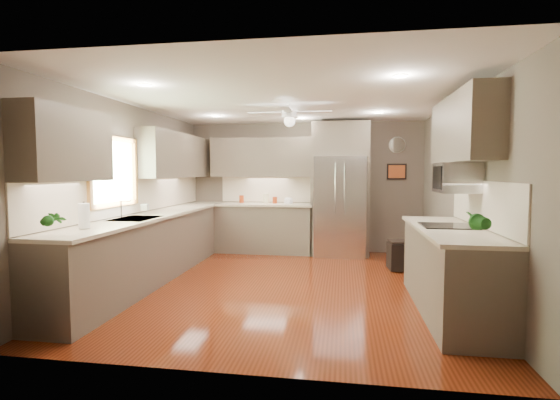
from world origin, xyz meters
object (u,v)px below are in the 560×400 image
(canister_d, at_px, (275,200))
(potted_plant_left, at_px, (50,220))
(canister_a, at_px, (242,199))
(microwave, at_px, (456,178))
(bowl, at_px, (288,202))
(paper_towel, at_px, (84,216))
(soap_bottle, at_px, (146,207))
(canister_c, at_px, (266,199))
(potted_plant_right, at_px, (476,221))
(stool, at_px, (401,255))
(refrigerator, at_px, (340,191))

(canister_d, xyz_separation_m, potted_plant_left, (-1.40, -4.29, 0.10))
(canister_a, height_order, microwave, microwave)
(bowl, xyz_separation_m, paper_towel, (-1.69, -3.71, 0.12))
(soap_bottle, xyz_separation_m, microwave, (4.09, -0.60, 0.44))
(soap_bottle, bearing_deg, paper_towel, -86.33)
(soap_bottle, distance_m, paper_towel, 1.56)
(canister_c, height_order, potted_plant_left, potted_plant_left)
(microwave, bearing_deg, potted_plant_left, -159.30)
(potted_plant_right, distance_m, bowl, 4.42)
(bowl, bearing_deg, paper_towel, -114.48)
(soap_bottle, bearing_deg, stool, 15.49)
(microwave, bearing_deg, refrigerator, 116.09)
(potted_plant_right, bearing_deg, bowl, 119.72)
(refrigerator, bearing_deg, potted_plant_right, -72.19)
(soap_bottle, xyz_separation_m, bowl, (1.79, 2.16, -0.08))
(paper_towel, bearing_deg, canister_a, 78.09)
(canister_c, distance_m, paper_towel, 3.96)
(potted_plant_left, relative_size, microwave, 0.60)
(soap_bottle, height_order, bowl, soap_bottle)
(canister_c, relative_size, microwave, 0.37)
(canister_c, height_order, paper_towel, paper_towel)
(canister_a, xyz_separation_m, refrigerator, (1.88, -0.03, 0.17))
(potted_plant_right, distance_m, stool, 2.86)
(stool, bearing_deg, refrigerator, 131.65)
(refrigerator, xyz_separation_m, stool, (0.96, -1.08, -0.95))
(canister_c, bearing_deg, refrigerator, -3.60)
(stool, bearing_deg, potted_plant_right, -84.52)
(potted_plant_left, xyz_separation_m, refrigerator, (2.64, 4.21, 0.08))
(potted_plant_left, relative_size, refrigerator, 0.13)
(microwave, bearing_deg, canister_d, 132.57)
(refrigerator, xyz_separation_m, microwave, (1.33, -2.71, 0.29))
(potted_plant_right, bearing_deg, microwave, 84.32)
(potted_plant_left, height_order, refrigerator, refrigerator)
(canister_a, xyz_separation_m, canister_c, (0.47, 0.06, 0.01))
(canister_d, height_order, bowl, canister_d)
(canister_c, height_order, refrigerator, refrigerator)
(bowl, relative_size, refrigerator, 0.08)
(potted_plant_left, xyz_separation_m, bowl, (1.66, 4.25, -0.14))
(potted_plant_right, distance_m, paper_towel, 3.88)
(canister_a, height_order, stool, canister_a)
(canister_c, xyz_separation_m, microwave, (2.74, -2.80, 0.45))
(canister_a, relative_size, potted_plant_left, 0.44)
(canister_a, bearing_deg, canister_c, 6.97)
(canister_c, relative_size, refrigerator, 0.08)
(refrigerator, bearing_deg, paper_towel, -125.99)
(potted_plant_left, bearing_deg, stool, 41.03)
(soap_bottle, relative_size, bowl, 1.04)
(potted_plant_left, bearing_deg, soap_bottle, 93.46)
(canister_d, height_order, stool, canister_d)
(potted_plant_right, height_order, stool, potted_plant_right)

